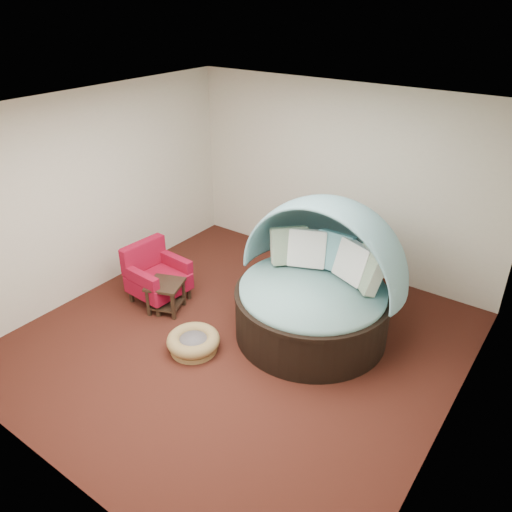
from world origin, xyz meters
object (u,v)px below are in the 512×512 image
Objects in this scene: pet_basket at (193,342)px; side_table at (166,293)px; red_armchair at (156,275)px; canopy_daybed at (318,274)px.

pet_basket is 1.23× the size of side_table.
red_armchair is at bearing 154.51° from pet_basket.
red_armchair is 1.44× the size of side_table.
red_armchair reaches higher than side_table.
canopy_daybed is 1.72m from pet_basket.
pet_basket is at bearing -129.12° from canopy_daybed.
canopy_daybed is at bearing 51.39° from pet_basket.
side_table is (0.31, -0.14, -0.11)m from red_armchair.
canopy_daybed is 2.31m from red_armchair.
canopy_daybed is 2.50× the size of red_armchair.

